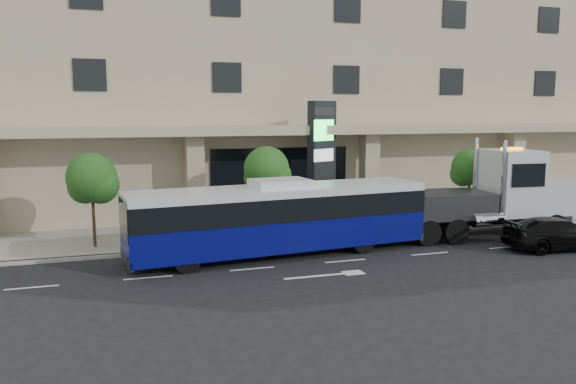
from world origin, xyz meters
name	(u,v)px	position (x,y,z in m)	size (l,w,h in m)	color
ground	(332,252)	(0.00, 0.00, 0.00)	(120.00, 120.00, 0.00)	black
sidewalk	(297,229)	(0.00, 5.00, 0.07)	(120.00, 6.00, 0.15)	gray
curb	(316,241)	(0.00, 2.00, 0.07)	(120.00, 0.30, 0.15)	gray
convention_center	(249,55)	(0.00, 15.42, 9.97)	(60.00, 17.60, 20.00)	tan
tree_left	(92,181)	(-9.97, 3.59, 3.11)	(2.27, 2.20, 4.22)	#422B19
tree_mid	(267,172)	(-1.97, 3.59, 3.26)	(2.28, 2.20, 4.38)	#422B19
tree_right	(471,170)	(9.53, 3.59, 3.04)	(2.10, 2.00, 4.04)	#422B19
city_bus	(280,217)	(-2.32, 0.28, 1.68)	(13.26, 4.07, 3.31)	black
tow_truck	(492,197)	(8.80, 0.70, 1.99)	(10.68, 3.30, 4.85)	#2D3033
black_sedan	(558,234)	(9.92, -2.50, 0.72)	(2.03, 4.98, 1.45)	black
signage_pylon	(322,162)	(1.63, 5.65, 3.49)	(1.72, 1.23, 6.59)	black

